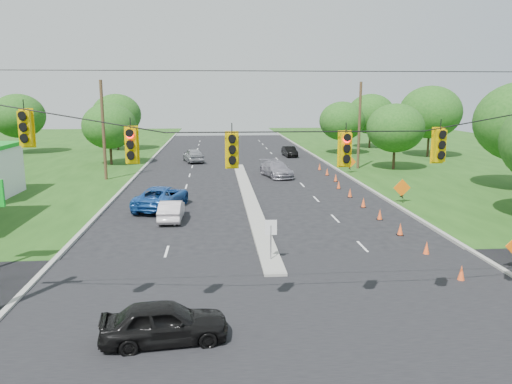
{
  "coord_description": "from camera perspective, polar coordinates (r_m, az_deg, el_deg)",
  "views": [
    {
      "loc": [
        -2.52,
        -16.08,
        7.72
      ],
      "look_at": [
        -0.45,
        8.93,
        2.8
      ],
      "focal_mm": 35.0,
      "sensor_mm": 36.0,
      "label": 1
    }
  ],
  "objects": [
    {
      "name": "ground",
      "position": [
        18.01,
        3.89,
        -14.31
      ],
      "size": [
        160.0,
        160.0,
        0.0
      ],
      "primitive_type": "plane",
      "color": "black",
      "rests_on": "ground"
    },
    {
      "name": "cross_street",
      "position": [
        18.01,
        3.89,
        -14.31
      ],
      "size": [
        160.0,
        14.0,
        0.02
      ],
      "primitive_type": "cube",
      "color": "black",
      "rests_on": "ground"
    },
    {
      "name": "curb_left",
      "position": [
        47.33,
        -13.89,
        1.38
      ],
      "size": [
        0.25,
        110.0,
        0.16
      ],
      "primitive_type": "cube",
      "color": "gray",
      "rests_on": "ground"
    },
    {
      "name": "curb_right",
      "position": [
        48.39,
        10.45,
        1.73
      ],
      "size": [
        0.25,
        110.0,
        0.16
      ],
      "primitive_type": "cube",
      "color": "gray",
      "rests_on": "ground"
    },
    {
      "name": "median",
      "position": [
        37.95,
        -0.83,
        -0.64
      ],
      "size": [
        1.0,
        34.0,
        0.18
      ],
      "primitive_type": "cube",
      "color": "gray",
      "rests_on": "ground"
    },
    {
      "name": "median_sign",
      "position": [
        23.08,
        1.71,
        -4.64
      ],
      "size": [
        0.55,
        0.06,
        2.05
      ],
      "color": "gray",
      "rests_on": "ground"
    },
    {
      "name": "signal_span",
      "position": [
        15.52,
        4.49,
        0.87
      ],
      "size": [
        25.6,
        0.32,
        9.0
      ],
      "color": "#422D1C",
      "rests_on": "ground"
    },
    {
      "name": "utility_pole_far_left",
      "position": [
        47.25,
        -17.04,
        6.7
      ],
      "size": [
        0.28,
        0.28,
        9.0
      ],
      "primitive_type": "cylinder",
      "color": "#422D1C",
      "rests_on": "ground"
    },
    {
      "name": "utility_pole_far_right",
      "position": [
        53.34,
        11.73,
        7.4
      ],
      "size": [
        0.28,
        0.28,
        9.0
      ],
      "primitive_type": "cylinder",
      "color": "#422D1C",
      "rests_on": "ground"
    },
    {
      "name": "cone_0",
      "position": [
        22.87,
        22.41,
        -8.58
      ],
      "size": [
        0.32,
        0.32,
        0.7
      ],
      "primitive_type": "cone",
      "color": "#FF5823",
      "rests_on": "ground"
    },
    {
      "name": "cone_1",
      "position": [
        25.86,
        18.91,
        -6.08
      ],
      "size": [
        0.32,
        0.32,
        0.7
      ],
      "primitive_type": "cone",
      "color": "#FF5823",
      "rests_on": "ground"
    },
    {
      "name": "cone_2",
      "position": [
        28.96,
        16.17,
        -4.1
      ],
      "size": [
        0.32,
        0.32,
        0.7
      ],
      "primitive_type": "cone",
      "color": "#FF5823",
      "rests_on": "ground"
    },
    {
      "name": "cone_3",
      "position": [
        32.15,
        13.97,
        -2.49
      ],
      "size": [
        0.32,
        0.32,
        0.7
      ],
      "primitive_type": "cone",
      "color": "#FF5823",
      "rests_on": "ground"
    },
    {
      "name": "cone_4",
      "position": [
        35.4,
        12.18,
        -1.18
      ],
      "size": [
        0.32,
        0.32,
        0.7
      ],
      "primitive_type": "cone",
      "color": "#FF5823",
      "rests_on": "ground"
    },
    {
      "name": "cone_5",
      "position": [
        38.69,
        10.69,
        -0.08
      ],
      "size": [
        0.32,
        0.32,
        0.7
      ],
      "primitive_type": "cone",
      "color": "#FF5823",
      "rests_on": "ground"
    },
    {
      "name": "cone_6",
      "position": [
        42.01,
        9.44,
        0.84
      ],
      "size": [
        0.32,
        0.32,
        0.7
      ],
      "primitive_type": "cone",
      "color": "#FF5823",
      "rests_on": "ground"
    },
    {
      "name": "cone_7",
      "position": [
        45.5,
        9.1,
        1.63
      ],
      "size": [
        0.32,
        0.32,
        0.7
      ],
      "primitive_type": "cone",
      "color": "#FF5823",
      "rests_on": "ground"
    },
    {
      "name": "cone_8",
      "position": [
        48.86,
        8.13,
        2.3
      ],
      "size": [
        0.32,
        0.32,
        0.7
      ],
      "primitive_type": "cone",
      "color": "#FF5823",
      "rests_on": "ground"
    },
    {
      "name": "cone_9",
      "position": [
        52.24,
        7.29,
        2.89
      ],
      "size": [
        0.32,
        0.32,
        0.7
      ],
      "primitive_type": "cone",
      "color": "#FF5823",
      "rests_on": "ground"
    },
    {
      "name": "work_sign_1",
      "position": [
        37.18,
        16.34,
        0.37
      ],
      "size": [
        1.27,
        0.58,
        1.37
      ],
      "color": "black",
      "rests_on": "ground"
    },
    {
      "name": "work_sign_2",
      "position": [
        50.32,
        10.67,
        3.33
      ],
      "size": [
        1.27,
        0.58,
        1.37
      ],
      "color": "black",
      "rests_on": "ground"
    },
    {
      "name": "tree_4",
      "position": [
        72.74,
        -25.49,
        7.85
      ],
      "size": [
        6.72,
        6.72,
        7.84
      ],
      "color": "black",
      "rests_on": "ground"
    },
    {
      "name": "tree_5",
      "position": [
        57.34,
        -16.41,
        7.26
      ],
      "size": [
        5.88,
        5.88,
        6.86
      ],
      "color": "black",
      "rests_on": "ground"
    },
    {
      "name": "tree_6",
      "position": [
        72.4,
        -15.64,
        8.5
      ],
      "size": [
        6.72,
        6.72,
        7.84
      ],
      "color": "black",
      "rests_on": "ground"
    },
    {
      "name": "tree_9",
      "position": [
        53.5,
        15.65,
        7.06
      ],
      "size": [
        5.88,
        5.88,
        6.86
      ],
      "color": "black",
      "rests_on": "ground"
    },
    {
      "name": "tree_10",
      "position": [
        65.7,
        19.3,
        8.61
      ],
      "size": [
        7.56,
        7.56,
        8.82
      ],
      "color": "black",
      "rests_on": "ground"
    },
    {
      "name": "tree_11",
      "position": [
        74.61,
        12.99,
        8.69
      ],
      "size": [
        6.72,
        6.72,
        7.84
      ],
      "color": "black",
      "rests_on": "ground"
    },
    {
      "name": "tree_12",
      "position": [
        66.26,
        9.8,
        8.0
      ],
      "size": [
        5.88,
        5.88,
        6.86
      ],
      "color": "black",
      "rests_on": "ground"
    },
    {
      "name": "black_sedan",
      "position": [
        16.45,
        -10.42,
        -14.44
      ],
      "size": [
        4.15,
        2.04,
        1.36
      ],
      "primitive_type": "imported",
      "rotation": [
        0.0,
        0.0,
        1.68
      ],
      "color": "black",
      "rests_on": "ground"
    },
    {
      "name": "white_sedan",
      "position": [
        31.48,
        -9.62,
        -2.07
      ],
      "size": [
        1.44,
        3.9,
        1.27
      ],
      "primitive_type": "imported",
      "rotation": [
        0.0,
        0.0,
        3.12
      ],
      "color": "silver",
      "rests_on": "ground"
    },
    {
      "name": "blue_pickup",
      "position": [
        34.77,
        -10.74,
        -0.6
      ],
      "size": [
        3.82,
        6.14,
        1.58
      ],
      "primitive_type": "imported",
      "rotation": [
        0.0,
        0.0,
        2.92
      ],
      "color": "#194C9B",
      "rests_on": "ground"
    },
    {
      "name": "silver_car_far",
      "position": [
        47.47,
        2.33,
        2.64
      ],
      "size": [
        3.21,
        5.49,
        1.49
      ],
      "primitive_type": "imported",
      "rotation": [
        0.0,
        0.0,
        0.23
      ],
      "color": "gray",
      "rests_on": "ground"
    },
    {
      "name": "silver_car_oncoming",
      "position": [
        58.38,
        -7.19,
        4.2
      ],
      "size": [
        2.96,
        5.04,
        1.61
      ],
      "primitive_type": "imported",
      "rotation": [
        0.0,
        0.0,
        3.38
      ],
      "color": "gray",
      "rests_on": "ground"
    },
    {
      "name": "dark_car_receding",
      "position": [
        63.38,
        3.85,
        4.65
      ],
      "size": [
        1.67,
        3.98,
        1.28
      ],
      "primitive_type": "imported",
      "rotation": [
        0.0,
        0.0,
        0.08
      ],
      "color": "black",
      "rests_on": "ground"
    }
  ]
}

